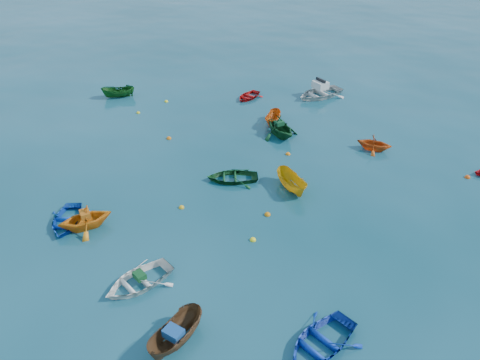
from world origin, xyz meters
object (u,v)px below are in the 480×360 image
at_px(dinghy_white_near, 139,284).
at_px(motorboat_white, 319,96).
at_px(dinghy_blue_sw, 67,223).
at_px(dinghy_blue_se, 320,346).

height_order(dinghy_white_near, motorboat_white, motorboat_white).
bearing_deg(motorboat_white, dinghy_blue_sw, -74.75).
xyz_separation_m(dinghy_white_near, dinghy_blue_se, (8.62, 0.47, 0.00)).
distance_m(dinghy_blue_sw, motorboat_white, 24.43).
bearing_deg(dinghy_white_near, dinghy_blue_se, 25.04).
bearing_deg(dinghy_blue_sw, dinghy_blue_se, -33.87).
bearing_deg(dinghy_blue_se, motorboat_white, 129.16).
distance_m(dinghy_blue_sw, dinghy_blue_se, 15.03).
relative_size(dinghy_white_near, dinghy_blue_se, 0.96).
bearing_deg(dinghy_white_near, motorboat_white, 111.19).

